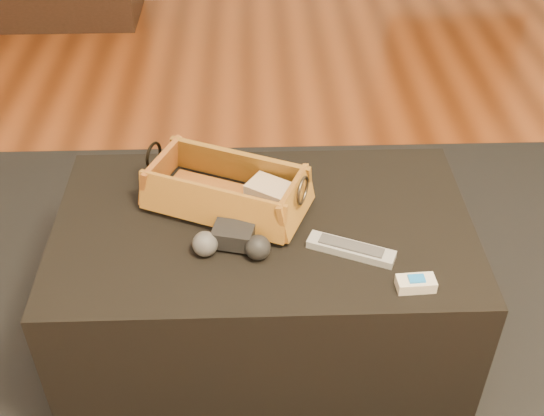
{
  "coord_description": "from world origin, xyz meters",
  "views": [
    {
      "loc": [
        0.11,
        -0.99,
        1.48
      ],
      "look_at": [
        0.15,
        0.24,
        0.49
      ],
      "focal_mm": 45.0,
      "sensor_mm": 36.0,
      "label": 1
    }
  ],
  "objects_px": {
    "silver_remote": "(351,249)",
    "ottoman": "(264,285)",
    "tv_remote": "(217,200)",
    "game_controller": "(232,242)",
    "wicker_basket": "(227,191)",
    "cream_gadget": "(416,283)"
  },
  "relations": [
    {
      "from": "silver_remote",
      "to": "ottoman",
      "type": "bearing_deg",
      "value": 150.15
    },
    {
      "from": "tv_remote",
      "to": "game_controller",
      "type": "height_order",
      "value": "game_controller"
    },
    {
      "from": "wicker_basket",
      "to": "game_controller",
      "type": "height_order",
      "value": "wicker_basket"
    },
    {
      "from": "ottoman",
      "to": "wicker_basket",
      "type": "distance_m",
      "value": 0.28
    },
    {
      "from": "cream_gadget",
      "to": "wicker_basket",
      "type": "bearing_deg",
      "value": 144.13
    },
    {
      "from": "wicker_basket",
      "to": "cream_gadget",
      "type": "xyz_separation_m",
      "value": [
        0.41,
        -0.29,
        -0.03
      ]
    },
    {
      "from": "wicker_basket",
      "to": "cream_gadget",
      "type": "height_order",
      "value": "wicker_basket"
    },
    {
      "from": "silver_remote",
      "to": "wicker_basket",
      "type": "bearing_deg",
      "value": 147.76
    },
    {
      "from": "ottoman",
      "to": "game_controller",
      "type": "height_order",
      "value": "game_controller"
    },
    {
      "from": "wicker_basket",
      "to": "silver_remote",
      "type": "xyz_separation_m",
      "value": [
        0.28,
        -0.18,
        -0.04
      ]
    },
    {
      "from": "silver_remote",
      "to": "cream_gadget",
      "type": "distance_m",
      "value": 0.17
    },
    {
      "from": "ottoman",
      "to": "tv_remote",
      "type": "relative_size",
      "value": 4.87
    },
    {
      "from": "wicker_basket",
      "to": "tv_remote",
      "type": "bearing_deg",
      "value": -166.47
    },
    {
      "from": "silver_remote",
      "to": "cream_gadget",
      "type": "bearing_deg",
      "value": -43.03
    },
    {
      "from": "silver_remote",
      "to": "cream_gadget",
      "type": "relative_size",
      "value": 2.39
    },
    {
      "from": "ottoman",
      "to": "game_controller",
      "type": "xyz_separation_m",
      "value": [
        -0.07,
        -0.1,
        0.24
      ]
    },
    {
      "from": "game_controller",
      "to": "silver_remote",
      "type": "bearing_deg",
      "value": -2.85
    },
    {
      "from": "tv_remote",
      "to": "silver_remote",
      "type": "xyz_separation_m",
      "value": [
        0.31,
        -0.17,
        -0.01
      ]
    },
    {
      "from": "tv_remote",
      "to": "silver_remote",
      "type": "distance_m",
      "value": 0.35
    },
    {
      "from": "ottoman",
      "to": "silver_remote",
      "type": "relative_size",
      "value": 4.96
    },
    {
      "from": "tv_remote",
      "to": "silver_remote",
      "type": "relative_size",
      "value": 1.02
    },
    {
      "from": "silver_remote",
      "to": "game_controller",
      "type": "bearing_deg",
      "value": 177.15
    }
  ]
}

